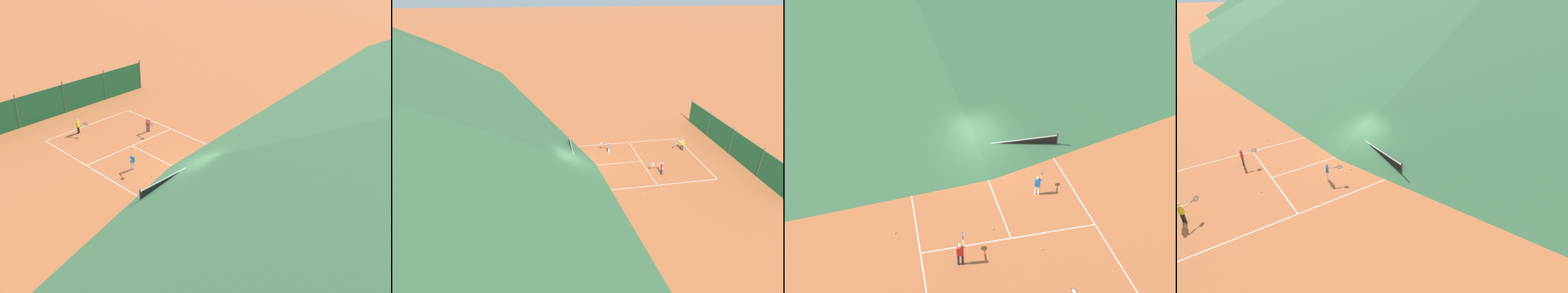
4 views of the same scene
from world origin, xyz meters
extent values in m
plane|color=#B25B33|center=(0.00, 0.00, 0.00)|extent=(600.00, 600.00, 0.00)
cube|color=white|center=(0.00, 11.90, 0.00)|extent=(8.25, 0.05, 0.01)
cube|color=white|center=(0.00, -11.90, 0.00)|extent=(8.25, 0.05, 0.01)
cube|color=white|center=(-4.10, 0.00, 0.00)|extent=(0.05, 23.85, 0.01)
cube|color=white|center=(4.10, 0.00, 0.00)|extent=(0.05, 23.85, 0.01)
cube|color=white|center=(0.00, 6.40, 0.00)|extent=(8.20, 0.05, 0.01)
cube|color=white|center=(0.00, -6.40, 0.00)|extent=(8.20, 0.05, 0.01)
cube|color=white|center=(0.00, 0.00, 0.00)|extent=(0.05, 12.80, 0.01)
cylinder|color=#2D2D2D|center=(-4.55, 0.00, 0.53)|extent=(0.08, 0.08, 1.06)
cylinder|color=#2D2D2D|center=(4.55, 0.00, 0.53)|extent=(0.08, 0.08, 1.06)
cube|color=black|center=(0.00, 0.00, 0.46)|extent=(9.10, 0.02, 0.91)
cube|color=white|center=(0.00, 0.00, 0.93)|extent=(9.10, 0.04, 0.06)
cube|color=#236B42|center=(0.00, -15.50, 1.30)|extent=(17.20, 0.04, 2.60)
cylinder|color=#59595E|center=(-8.60, -15.50, 1.45)|extent=(0.08, 0.08, 2.90)
cylinder|color=#59595E|center=(-4.30, -15.50, 1.45)|extent=(0.08, 0.08, 2.90)
cylinder|color=#59595E|center=(0.00, -15.50, 1.45)|extent=(0.08, 0.08, 2.90)
cylinder|color=#59595E|center=(4.30, -15.50, 1.45)|extent=(0.08, 0.08, 2.90)
cylinder|color=white|center=(2.06, -3.65, 0.27)|extent=(0.09, 0.09, 0.53)
cylinder|color=white|center=(2.22, -3.72, 0.27)|extent=(0.09, 0.09, 0.53)
cube|color=blue|center=(2.14, -3.69, 0.74)|extent=(0.29, 0.24, 0.41)
sphere|color=tan|center=(2.14, -3.69, 1.05)|extent=(0.16, 0.16, 0.16)
cylinder|color=tan|center=(1.99, -3.62, 0.74)|extent=(0.06, 0.06, 0.41)
cylinder|color=tan|center=(2.37, -3.57, 0.90)|extent=(0.22, 0.40, 0.06)
cylinder|color=black|center=(2.49, -3.29, 0.90)|extent=(0.10, 0.18, 0.03)
torus|color=#1E4CB2|center=(2.58, -3.08, 0.90)|extent=(0.13, 0.27, 0.28)
cylinder|color=silver|center=(2.58, -3.08, 0.90)|extent=(0.10, 0.23, 0.25)
cylinder|color=black|center=(1.46, -11.24, 0.28)|extent=(0.10, 0.10, 0.56)
cylinder|color=black|center=(1.61, -11.14, 0.28)|extent=(0.10, 0.10, 0.56)
cube|color=yellow|center=(1.54, -11.19, 0.78)|extent=(0.31, 0.28, 0.43)
sphere|color=beige|center=(1.54, -11.19, 1.10)|extent=(0.17, 0.17, 0.17)
cylinder|color=beige|center=(1.39, -11.29, 0.78)|extent=(0.06, 0.06, 0.43)
cylinder|color=beige|center=(1.56, -10.92, 0.95)|extent=(0.29, 0.40, 0.06)
cylinder|color=black|center=(1.39, -10.65, 0.95)|extent=(0.13, 0.18, 0.03)
torus|color=black|center=(1.26, -10.45, 0.95)|extent=(0.17, 0.25, 0.28)
cylinder|color=silver|center=(1.26, -10.45, 0.95)|extent=(0.14, 0.21, 0.25)
cylinder|color=#23284C|center=(-2.59, -7.38, 0.28)|extent=(0.10, 0.10, 0.56)
cylinder|color=#23284C|center=(-2.41, -7.40, 0.28)|extent=(0.10, 0.10, 0.56)
cube|color=red|center=(-2.50, -7.39, 0.78)|extent=(0.29, 0.18, 0.44)
sphere|color=beige|center=(-2.50, -7.39, 1.11)|extent=(0.17, 0.17, 0.17)
cylinder|color=beige|center=(-2.67, -7.38, 0.78)|extent=(0.06, 0.06, 0.44)
cylinder|color=beige|center=(-2.31, -7.19, 0.95)|extent=(0.11, 0.44, 0.06)
cylinder|color=black|center=(-2.28, -6.88, 0.95)|extent=(0.05, 0.20, 0.03)
torus|color=#1E4CB2|center=(-2.25, -6.64, 0.95)|extent=(0.05, 0.28, 0.28)
cylinder|color=silver|center=(-2.25, -6.64, 0.95)|extent=(0.03, 0.25, 0.25)
sphere|color=#CCE033|center=(-3.21, 2.72, 0.03)|extent=(0.07, 0.07, 0.07)
sphere|color=#CCE033|center=(-5.10, -4.92, 0.03)|extent=(0.07, 0.07, 0.07)
sphere|color=#CCE033|center=(1.94, -1.94, 0.03)|extent=(0.07, 0.07, 0.07)
sphere|color=#CCE033|center=(1.14, -7.36, 0.03)|extent=(0.07, 0.07, 0.07)
sphere|color=#CCE033|center=(-2.17, -1.57, 0.03)|extent=(0.07, 0.07, 0.07)
sphere|color=#CCE033|center=(-2.77, 8.87, 0.03)|extent=(0.07, 0.07, 0.07)
sphere|color=#CCE033|center=(-2.04, 7.09, 0.03)|extent=(0.07, 0.07, 0.07)
sphere|color=#CCE033|center=(-0.67, -5.64, 0.03)|extent=(0.07, 0.07, 0.07)
cylinder|color=#B7B7BC|center=(-5.47, 1.68, 0.28)|extent=(0.02, 0.02, 0.55)
cylinder|color=#B7B7BC|center=(-5.13, 1.68, 0.28)|extent=(0.02, 0.02, 0.55)
cylinder|color=#B7B7BC|center=(-5.47, 2.02, 0.28)|extent=(0.02, 0.02, 0.55)
cylinder|color=#B7B7BC|center=(-5.13, 2.02, 0.28)|extent=(0.02, 0.02, 0.55)
cube|color=#B7B7BC|center=(-5.30, 1.85, 0.56)|extent=(0.34, 0.34, 0.02)
cube|color=#B7B7BC|center=(-5.30, 1.68, 0.72)|extent=(0.34, 0.02, 0.34)
cube|color=#B7B7BC|center=(-5.30, 2.02, 0.72)|extent=(0.34, 0.02, 0.34)
cube|color=#B7B7BC|center=(-5.47, 1.85, 0.72)|extent=(0.02, 0.34, 0.34)
cube|color=#B7B7BC|center=(-5.13, 1.85, 0.72)|extent=(0.02, 0.34, 0.34)
sphere|color=#CCE033|center=(-5.43, 1.72, 0.60)|extent=(0.07, 0.07, 0.07)
sphere|color=#CCE033|center=(-5.44, 1.86, 0.60)|extent=(0.07, 0.07, 0.07)
sphere|color=#CCE033|center=(-5.30, 1.72, 0.60)|extent=(0.07, 0.07, 0.07)
sphere|color=#CCE033|center=(-5.21, 1.96, 0.60)|extent=(0.07, 0.07, 0.07)
sphere|color=#CCE033|center=(-5.30, 1.80, 0.60)|extent=(0.07, 0.07, 0.07)
sphere|color=#CCE033|center=(-5.32, 1.95, 0.60)|extent=(0.07, 0.07, 0.07)
sphere|color=#CCE033|center=(-5.21, 1.76, 0.66)|extent=(0.07, 0.07, 0.07)
sphere|color=#CCE033|center=(-5.40, 1.92, 0.66)|extent=(0.07, 0.07, 0.07)
sphere|color=#CCE033|center=(-5.24, 1.94, 0.66)|extent=(0.07, 0.07, 0.07)
sphere|color=#CCE033|center=(-5.41, 1.82, 0.66)|extent=(0.07, 0.07, 0.07)
sphere|color=#CCE033|center=(-5.20, 1.97, 0.66)|extent=(0.07, 0.07, 0.07)
cube|color=#51473D|center=(-6.30, 1.90, 0.44)|extent=(0.36, 1.50, 0.05)
cube|color=#51473D|center=(-6.46, 1.90, 0.70)|extent=(0.04, 1.50, 0.28)
cube|color=#333338|center=(-6.30, 2.50, 0.22)|extent=(0.32, 0.06, 0.44)
cube|color=#333338|center=(-6.30, 1.30, 0.22)|extent=(0.32, 0.06, 0.44)
camera|label=1|loc=(18.87, 18.27, 16.16)|focal=42.00mm
camera|label=2|loc=(-23.99, 2.93, 14.58)|focal=28.00mm
camera|label=3|loc=(-4.62, -20.61, 14.94)|focal=42.00mm
camera|label=4|loc=(16.24, -10.20, 10.17)|focal=28.00mm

